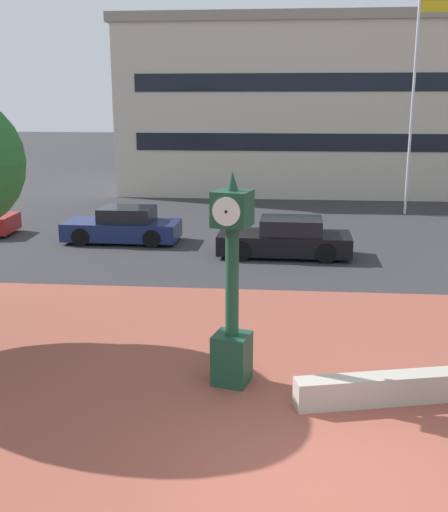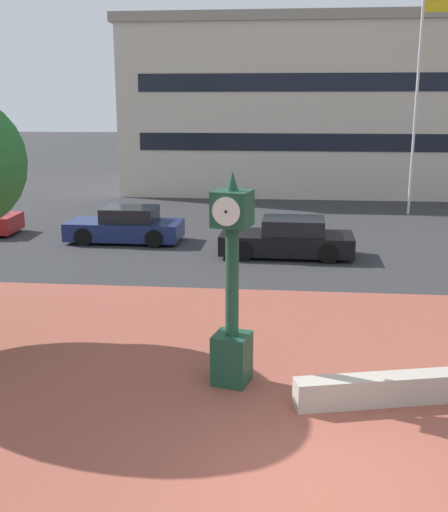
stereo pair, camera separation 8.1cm
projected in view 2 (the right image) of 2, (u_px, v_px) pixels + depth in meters
ground_plane at (321, 488)px, 8.15m from camera, size 200.00×200.00×0.00m
plaza_brick_paving at (313, 402)px, 10.48m from camera, size 44.00×12.82×0.01m
planter_wall at (387, 389)px, 10.41m from camera, size 3.20×1.16×0.50m
street_clock at (232, 295)px, 10.84m from camera, size 0.75×0.76×3.84m
car_street_near at (288, 239)px, 20.39m from camera, size 4.39×1.96×1.28m
car_street_mid at (126, 226)px, 22.51m from camera, size 4.16×1.92×1.28m
flagpole_primary at (421, 83)px, 26.83m from camera, size 1.61×0.14×9.93m
civic_building at (342, 107)px, 36.79m from camera, size 24.76×12.09×9.43m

